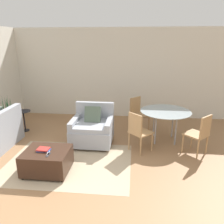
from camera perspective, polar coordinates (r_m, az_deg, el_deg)
name	(u,v)px	position (r m, az deg, el deg)	size (l,w,h in m)	color
ground_plane	(73,195)	(3.77, -10.07, -20.65)	(20.00, 20.00, 0.00)	#936B47
wall_back	(105,74)	(6.97, -1.72, 9.96)	(12.00, 0.06, 2.75)	beige
area_rug	(69,163)	(4.61, -11.13, -12.86)	(2.48, 1.79, 0.01)	tan
armchair	(93,129)	(5.23, -5.10, -4.39)	(0.95, 0.93, 0.92)	#999EA8
ottoman	(47,160)	(4.32, -16.55, -11.96)	(0.82, 0.68, 0.43)	#382319
book_stack	(44,150)	(4.24, -17.45, -9.35)	(0.24, 0.18, 0.04)	#2D478C
tv_remote_primary	(48,153)	(4.13, -16.29, -10.19)	(0.08, 0.16, 0.01)	#B7B7BC
tv_remote_secondary	(48,155)	(4.07, -16.33, -10.67)	(0.04, 0.15, 0.01)	#333338
potted_plant	(10,122)	(6.69, -25.05, -2.32)	(0.43, 0.43, 0.98)	brown
side_table	(24,117)	(6.35, -22.03, -1.23)	(0.37, 0.37, 0.57)	black
dining_table	(165,114)	(5.37, 13.77, -0.51)	(1.20, 1.20, 0.76)	#99A8AD
dining_chair_near_left	(138,130)	(4.77, 6.85, -4.63)	(0.59, 0.59, 0.90)	tan
dining_chair_near_right	(200,132)	(4.97, 22.04, -4.91)	(0.59, 0.59, 0.90)	tan
dining_chair_far_left	(138,112)	(5.99, 6.71, 0.10)	(0.59, 0.59, 0.90)	tan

